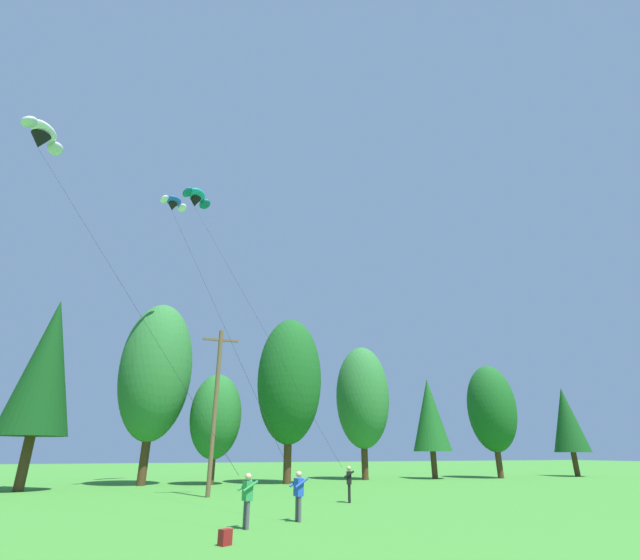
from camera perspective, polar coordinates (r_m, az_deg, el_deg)
treeline_tree_d at (r=36.87m, az=-31.94°, el=-9.34°), size 4.43×4.43×12.85m
treeline_tree_e at (r=39.07m, az=-20.48°, el=-10.94°), size 5.62×5.62×14.15m
treeline_tree_f at (r=38.08m, az=-13.35°, el=-16.78°), size 4.06×4.06×8.37m
treeline_tree_g at (r=38.64m, az=-3.99°, el=-12.79°), size 5.42×5.42×13.40m
treeline_tree_h at (r=44.02m, az=5.54°, el=-14.82°), size 5.07×5.07×12.10m
treeline_tree_i at (r=46.64m, az=14.04°, el=-16.57°), size 3.64×3.64×9.26m
treeline_tree_j at (r=49.43m, az=21.35°, el=-15.22°), size 4.69×4.69×10.72m
treeline_tree_k at (r=56.30m, az=29.37°, el=-15.50°), size 3.57×3.57×8.95m
utility_pole at (r=28.01m, az=-13.41°, el=-15.37°), size 2.20×0.26×9.54m
kite_flyer_near at (r=16.57m, az=-9.41°, el=-25.86°), size 0.63×0.66×1.69m
kite_flyer_mid at (r=18.04m, az=-2.80°, el=-25.71°), size 0.62×0.65×1.69m
kite_flyer_far at (r=24.46m, az=3.79°, el=-24.55°), size 0.72×0.73×1.69m
parafoil_kite_high_white at (r=36.01m, az=-32.36°, el=15.49°), size 13.58×14.39×21.32m
parafoil_kite_mid_blue_white at (r=37.95m, az=-18.49°, el=9.36°), size 6.96×16.85×20.09m
parafoil_kite_far_teal at (r=44.16m, az=-15.77°, el=10.16°), size 9.81×16.87×24.22m
backpack at (r=14.07m, az=-12.20°, el=-29.82°), size 0.40×0.37×0.40m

